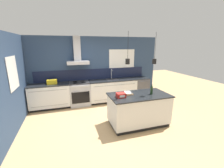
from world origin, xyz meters
TOP-DOWN VIEW (x-y plane):
  - ground_plane at (0.00, 0.00)m, footprint 16.00×16.00m
  - wall_back at (-0.03, 2.00)m, footprint 5.60×2.49m
  - wall_left at (-2.43, 0.70)m, footprint 0.08×3.80m
  - counter_run_left at (-1.67, 1.69)m, footprint 1.41×0.64m
  - counter_run_sink at (0.75, 1.69)m, footprint 1.94×0.64m
  - oven_range at (-0.59, 1.69)m, footprint 0.75×0.66m
  - dishwasher at (2.01, 1.69)m, footprint 0.59×0.65m
  - kitchen_island at (0.88, -0.34)m, footprint 1.70×0.92m
  - bottle_on_island at (1.23, -0.40)m, footprint 0.07×0.07m
  - book_stack at (0.59, -0.20)m, footprint 0.25×0.31m
  - red_supply_box at (0.31, -0.39)m, footprint 0.24×0.20m
  - yellow_toolbox at (-1.55, 1.69)m, footprint 0.34×0.18m

SIDE VIEW (x-z plane):
  - ground_plane at x=0.00m, z-range 0.00..0.00m
  - dishwasher at x=2.01m, z-range 0.00..0.91m
  - oven_range at x=-0.59m, z-range 0.00..0.91m
  - kitchen_island at x=0.88m, z-range 0.00..0.91m
  - counter_run_left at x=-1.67m, z-range 0.01..0.92m
  - counter_run_sink at x=0.75m, z-range -0.19..1.12m
  - book_stack at x=0.59m, z-range 0.91..0.96m
  - red_supply_box at x=0.31m, z-range 0.91..1.03m
  - yellow_toolbox at x=-1.55m, z-range 0.90..1.09m
  - bottle_on_island at x=1.23m, z-range 0.88..1.17m
  - wall_left at x=-2.43m, z-range 0.00..2.60m
  - wall_back at x=-0.03m, z-range 0.06..2.66m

